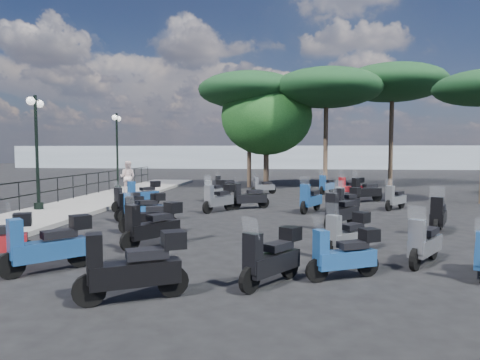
# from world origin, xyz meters

# --- Properties ---
(ground) EXTENTS (120.00, 120.00, 0.00)m
(ground) POSITION_xyz_m (0.00, 0.00, 0.00)
(ground) COLOR black
(ground) RESTS_ON ground
(sidewalk) EXTENTS (3.00, 30.00, 0.15)m
(sidewalk) POSITION_xyz_m (-6.50, 3.00, 0.07)
(sidewalk) COLOR slate
(sidewalk) RESTS_ON ground
(railing) EXTENTS (0.04, 26.04, 1.10)m
(railing) POSITION_xyz_m (-7.80, 2.80, 0.90)
(railing) COLOR black
(railing) RESTS_ON sidewalk
(lamp_post_1) EXTENTS (0.54, 1.26, 4.37)m
(lamp_post_1) POSITION_xyz_m (-7.36, 1.28, 2.64)
(lamp_post_1) COLOR black
(lamp_post_1) RESTS_ON sidewalk
(lamp_post_2) EXTENTS (0.49, 1.27, 4.37)m
(lamp_post_2) POSITION_xyz_m (-7.44, 9.35, 2.64)
(lamp_post_2) COLOR black
(lamp_post_2) RESTS_ON sidewalk
(pedestrian_far) EXTENTS (0.88, 0.71, 1.72)m
(pedestrian_far) POSITION_xyz_m (-6.15, 7.50, 1.01)
(pedestrian_far) COLOR silver
(pedestrian_far) RESTS_ON sidewalk
(scooter_1) EXTENTS (1.50, 0.90, 1.29)m
(scooter_1) POSITION_xyz_m (-2.62, -0.37, 0.49)
(scooter_1) COLOR black
(scooter_1) RESTS_ON ground
(scooter_2) EXTENTS (0.98, 1.33, 1.24)m
(scooter_2) POSITION_xyz_m (-4.12, 2.18, 0.43)
(scooter_2) COLOR black
(scooter_2) RESTS_ON ground
(scooter_3) EXTENTS (1.29, 1.41, 1.39)m
(scooter_3) POSITION_xyz_m (-4.08, 3.93, 0.52)
(scooter_3) COLOR black
(scooter_3) RESTS_ON ground
(scooter_4) EXTENTS (0.83, 1.50, 1.27)m
(scooter_4) POSITION_xyz_m (-1.28, 6.09, 0.48)
(scooter_4) COLOR black
(scooter_4) RESTS_ON ground
(scooter_5) EXTENTS (1.39, 1.42, 1.44)m
(scooter_5) POSITION_xyz_m (-2.52, -6.32, 0.54)
(scooter_5) COLOR black
(scooter_5) RESTS_ON ground
(scooter_6) EXTENTS (1.72, 0.70, 1.39)m
(scooter_6) POSITION_xyz_m (-1.84, -2.26, 0.48)
(scooter_6) COLOR black
(scooter_6) RESTS_ON ground
(scooter_7) EXTENTS (1.23, 1.53, 1.43)m
(scooter_7) POSITION_xyz_m (-1.14, -3.95, 0.54)
(scooter_7) COLOR black
(scooter_7) RESTS_ON ground
(scooter_8) EXTENTS (1.53, 0.70, 1.25)m
(scooter_8) POSITION_xyz_m (-2.83, -0.23, 0.47)
(scooter_8) COLOR black
(scooter_8) RESTS_ON ground
(scooter_9) EXTENTS (1.61, 0.86, 1.36)m
(scooter_9) POSITION_xyz_m (0.63, 3.31, 0.47)
(scooter_9) COLOR black
(scooter_9) RESTS_ON ground
(scooter_10) EXTENTS (1.37, 0.94, 1.24)m
(scooter_10) POSITION_xyz_m (-1.32, 10.05, 0.43)
(scooter_10) COLOR black
(scooter_10) RESTS_ON ground
(scooter_11) EXTENTS (1.69, 1.04, 1.46)m
(scooter_11) POSITION_xyz_m (-0.26, -7.72, 0.55)
(scooter_11) COLOR black
(scooter_11) RESTS_ON ground
(scooter_12) EXTENTS (1.09, 1.41, 1.30)m
(scooter_12) POSITION_xyz_m (1.91, -6.64, 0.49)
(scooter_12) COLOR black
(scooter_12) RESTS_ON ground
(scooter_13) EXTENTS (1.20, 1.28, 1.27)m
(scooter_13) POSITION_xyz_m (3.56, -4.33, 0.48)
(scooter_13) COLOR black
(scooter_13) RESTS_ON ground
(scooter_14) EXTENTS (1.11, 1.54, 1.39)m
(scooter_14) POSITION_xyz_m (-0.46, 2.32, 0.52)
(scooter_14) COLOR black
(scooter_14) RESTS_ON ground
(scooter_15) EXTENTS (0.97, 1.70, 1.45)m
(scooter_15) POSITION_xyz_m (3.11, 2.57, 0.50)
(scooter_15) COLOR black
(scooter_15) RESTS_ON ground
(scooter_16) EXTENTS (1.37, 0.85, 1.20)m
(scooter_16) POSITION_xyz_m (0.91, 9.27, 0.42)
(scooter_16) COLOR black
(scooter_16) RESTS_ON ground
(scooter_17) EXTENTS (1.44, 0.85, 1.23)m
(scooter_17) POSITION_xyz_m (3.26, -6.14, 0.46)
(scooter_17) COLOR black
(scooter_17) RESTS_ON ground
(scooter_18) EXTENTS (1.03, 1.42, 1.31)m
(scooter_18) POSITION_xyz_m (5.07, -4.96, 0.46)
(scooter_18) COLOR black
(scooter_18) RESTS_ON ground
(scooter_19) EXTENTS (1.22, 1.51, 1.45)m
(scooter_19) POSITION_xyz_m (3.87, -0.78, 0.50)
(scooter_19) COLOR black
(scooter_19) RESTS_ON ground
(scooter_20) EXTENTS (1.19, 1.36, 1.31)m
(scooter_20) POSITION_xyz_m (4.46, 2.15, 0.50)
(scooter_20) COLOR black
(scooter_20) RESTS_ON ground
(scooter_21) EXTENTS (0.84, 1.49, 1.27)m
(scooter_21) POSITION_xyz_m (4.43, 2.84, 0.44)
(scooter_21) COLOR black
(scooter_21) RESTS_ON ground
(scooter_22) EXTENTS (1.51, 1.02, 1.34)m
(scooter_22) POSITION_xyz_m (5.47, 8.18, 0.50)
(scooter_22) COLOR black
(scooter_22) RESTS_ON ground
(scooter_25) EXTENTS (0.91, 1.68, 1.42)m
(scooter_25) POSITION_xyz_m (6.60, -1.28, 0.49)
(scooter_25) COLOR black
(scooter_25) RESTS_ON ground
(scooter_26) EXTENTS (1.09, 1.32, 1.28)m
(scooter_26) POSITION_xyz_m (6.59, 3.67, 0.45)
(scooter_26) COLOR black
(scooter_26) RESTS_ON ground
(scooter_27) EXTENTS (1.67, 1.03, 1.46)m
(scooter_27) POSITION_xyz_m (5.85, 6.16, 0.51)
(scooter_27) COLOR black
(scooter_27) RESTS_ON ground
(scooter_28) EXTENTS (0.98, 1.53, 1.35)m
(scooter_28) POSITION_xyz_m (4.40, 9.78, 0.47)
(scooter_28) COLOR black
(scooter_28) RESTS_ON ground
(broadleaf_tree) EXTENTS (5.94, 5.94, 7.16)m
(broadleaf_tree) POSITION_xyz_m (0.87, 13.85, 4.63)
(broadleaf_tree) COLOR #38281E
(broadleaf_tree) RESTS_ON ground
(pine_0) EXTENTS (6.89, 6.89, 7.46)m
(pine_0) POSITION_xyz_m (4.61, 12.92, 6.24)
(pine_0) COLOR #38281E
(pine_0) RESTS_ON ground
(pine_1) EXTENTS (6.84, 6.84, 7.95)m
(pine_1) POSITION_xyz_m (8.95, 14.57, 6.74)
(pine_1) COLOR #38281E
(pine_1) RESTS_ON ground
(pine_2) EXTENTS (6.66, 6.66, 7.46)m
(pine_2) POSITION_xyz_m (-0.24, 13.73, 6.28)
(pine_2) COLOR #38281E
(pine_2) RESTS_ON ground
(distant_hills) EXTENTS (70.00, 8.00, 3.00)m
(distant_hills) POSITION_xyz_m (0.00, 45.00, 1.50)
(distant_hills) COLOR gray
(distant_hills) RESTS_ON ground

